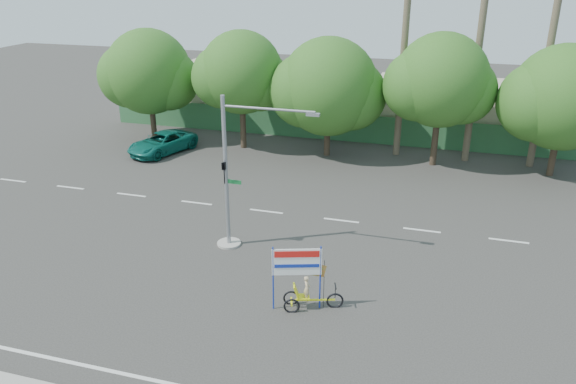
# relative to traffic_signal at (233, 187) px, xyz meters

# --- Properties ---
(ground) EXTENTS (120.00, 120.00, 0.00)m
(ground) POSITION_rel_traffic_signal_xyz_m (2.20, -3.98, -2.92)
(ground) COLOR #33302D
(ground) RESTS_ON ground
(fence) EXTENTS (38.00, 0.08, 2.00)m
(fence) POSITION_rel_traffic_signal_xyz_m (2.20, 17.52, -1.92)
(fence) COLOR #336B3D
(fence) RESTS_ON ground
(building_left) EXTENTS (12.00, 8.00, 4.00)m
(building_left) POSITION_rel_traffic_signal_xyz_m (-7.80, 22.02, -0.92)
(building_left) COLOR #BAAB94
(building_left) RESTS_ON ground
(building_right) EXTENTS (14.00, 8.00, 3.60)m
(building_right) POSITION_rel_traffic_signal_xyz_m (10.20, 22.02, -1.12)
(building_right) COLOR #BAAB94
(building_right) RESTS_ON ground
(tree_far_left) EXTENTS (7.14, 6.00, 7.96)m
(tree_far_left) POSITION_rel_traffic_signal_xyz_m (-11.85, 14.02, 1.84)
(tree_far_left) COLOR #473828
(tree_far_left) RESTS_ON ground
(tree_left) EXTENTS (6.66, 5.60, 8.07)m
(tree_left) POSITION_rel_traffic_signal_xyz_m (-4.85, 14.02, 2.14)
(tree_left) COLOR #473828
(tree_left) RESTS_ON ground
(tree_center) EXTENTS (7.62, 6.40, 7.85)m
(tree_center) POSITION_rel_traffic_signal_xyz_m (1.14, 14.02, 1.55)
(tree_center) COLOR #473828
(tree_center) RESTS_ON ground
(tree_right) EXTENTS (6.90, 5.80, 8.36)m
(tree_right) POSITION_rel_traffic_signal_xyz_m (8.15, 14.02, 2.32)
(tree_right) COLOR #473828
(tree_right) RESTS_ON ground
(tree_far_right) EXTENTS (7.38, 6.20, 7.94)m
(tree_far_right) POSITION_rel_traffic_signal_xyz_m (15.15, 14.02, 1.73)
(tree_far_right) COLOR #473828
(tree_far_right) RESTS_ON ground
(palm_mid) EXTENTS (3.73, 3.79, 15.45)m
(palm_mid) POSITION_rel_traffic_signal_xyz_m (14.20, 15.52, 6.48)
(palm_mid) COLOR #70604C
(palm_mid) RESTS_ON ground
(palm_short) EXTENTS (3.73, 3.79, 14.45)m
(palm_short) POSITION_rel_traffic_signal_xyz_m (5.70, 15.52, 5.94)
(palm_short) COLOR #70604C
(palm_short) RESTS_ON ground
(traffic_signal) EXTENTS (4.72, 1.10, 7.00)m
(traffic_signal) POSITION_rel_traffic_signal_xyz_m (0.00, 0.00, 0.00)
(traffic_signal) COLOR gray
(traffic_signal) RESTS_ON ground
(trike_billboard) EXTENTS (2.59, 1.11, 2.65)m
(trike_billboard) POSITION_rel_traffic_signal_xyz_m (4.33, -4.02, -1.85)
(trike_billboard) COLOR black
(trike_billboard) RESTS_ON ground
(pickup_truck) EXTENTS (3.89, 5.55, 1.41)m
(pickup_truck) POSITION_rel_traffic_signal_xyz_m (-9.70, 11.33, -2.22)
(pickup_truck) COLOR #0E6456
(pickup_truck) RESTS_ON ground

